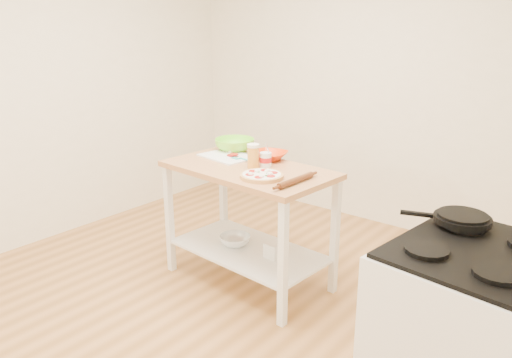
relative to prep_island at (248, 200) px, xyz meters
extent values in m
cube|color=#B97F44|center=(0.05, -0.54, -0.66)|extent=(4.00, 4.50, 0.02)
cube|color=#F2E9CC|center=(0.05, 1.72, 0.70)|extent=(4.00, 0.02, 2.70)
cube|color=#F2E9CC|center=(-1.96, -0.54, 0.70)|extent=(0.02, 4.50, 2.70)
cube|color=#B97F4C|center=(0.00, 0.00, 0.23)|extent=(1.27, 0.75, 0.04)
cube|color=white|center=(0.00, 0.00, -0.40)|extent=(1.18, 0.68, 0.02)
cube|color=white|center=(-0.59, -0.25, -0.22)|extent=(0.05, 0.05, 0.86)
cube|color=white|center=(-0.55, 0.33, -0.22)|extent=(0.05, 0.05, 0.86)
cube|color=white|center=(0.55, -0.33, -0.22)|extent=(0.05, 0.05, 0.86)
cube|color=white|center=(0.59, 0.25, -0.22)|extent=(0.05, 0.05, 0.86)
cube|color=white|center=(1.70, -0.49, -0.19)|extent=(0.77, 0.87, 0.92)
cube|color=black|center=(1.70, -0.49, 0.28)|extent=(0.73, 0.83, 0.02)
cylinder|color=black|center=(1.56, -0.26, 0.32)|extent=(0.27, 0.27, 0.03)
cube|color=black|center=(1.36, -0.33, 0.32)|extent=(0.16, 0.08, 0.02)
cylinder|color=#DFA85F|center=(0.23, -0.14, 0.26)|extent=(0.29, 0.29, 0.02)
cylinder|color=#DFA85F|center=(0.23, -0.14, 0.27)|extent=(0.29, 0.29, 0.01)
cylinder|color=white|center=(0.23, -0.14, 0.27)|extent=(0.26, 0.26, 0.01)
cylinder|color=#B11612|center=(0.32, -0.15, 0.28)|extent=(0.06, 0.06, 0.01)
cylinder|color=#B11612|center=(0.28, -0.08, 0.28)|extent=(0.06, 0.06, 0.01)
cylinder|color=#B11612|center=(0.20, -0.07, 0.28)|extent=(0.06, 0.06, 0.01)
cylinder|color=#B11612|center=(0.15, -0.13, 0.28)|extent=(0.06, 0.06, 0.01)
cylinder|color=#B11612|center=(0.19, -0.21, 0.28)|extent=(0.06, 0.06, 0.01)
cylinder|color=#B11612|center=(0.27, -0.22, 0.28)|extent=(0.06, 0.06, 0.01)
sphere|color=white|center=(0.29, -0.12, 0.28)|extent=(0.04, 0.04, 0.04)
sphere|color=white|center=(0.23, -0.09, 0.28)|extent=(0.04, 0.04, 0.04)
sphere|color=white|center=(0.18, -0.13, 0.28)|extent=(0.04, 0.04, 0.04)
sphere|color=white|center=(0.19, -0.21, 0.28)|extent=(0.04, 0.04, 0.04)
sphere|color=white|center=(0.28, -0.20, 0.28)|extent=(0.04, 0.04, 0.04)
sphere|color=white|center=(0.28, -0.13, 0.28)|extent=(0.04, 0.04, 0.04)
sphere|color=white|center=(0.23, -0.07, 0.28)|extent=(0.04, 0.04, 0.04)
plane|color=#175712|center=(0.29, -0.16, 0.28)|extent=(0.03, 0.03, 0.00)
plane|color=#175712|center=(0.27, -0.12, 0.28)|extent=(0.03, 0.03, 0.00)
plane|color=#175712|center=(0.22, -0.08, 0.28)|extent=(0.03, 0.03, 0.00)
plane|color=#175712|center=(0.19, -0.13, 0.28)|extent=(0.03, 0.03, 0.00)
cube|color=white|center=(-0.30, 0.11, 0.25)|extent=(0.44, 0.36, 0.01)
cube|color=#F4EACC|center=(-0.41, 0.20, 0.27)|extent=(0.03, 0.03, 0.02)
cube|color=#F4EACC|center=(-0.37, 0.20, 0.27)|extent=(0.03, 0.03, 0.02)
cube|color=#F4EACC|center=(-0.34, 0.19, 0.27)|extent=(0.03, 0.03, 0.02)
cube|color=#F4EACC|center=(-0.40, 0.24, 0.27)|extent=(0.03, 0.03, 0.02)
cube|color=#F4EACC|center=(-0.37, 0.23, 0.27)|extent=(0.03, 0.03, 0.02)
cube|color=#F4EACC|center=(-0.33, 0.23, 0.27)|extent=(0.03, 0.03, 0.02)
cylinder|color=#B11612|center=(-0.28, 0.13, 0.26)|extent=(0.07, 0.07, 0.01)
cylinder|color=#B11612|center=(-0.26, 0.13, 0.27)|extent=(0.07, 0.07, 0.01)
cylinder|color=#B11612|center=(-0.25, 0.13, 0.28)|extent=(0.07, 0.07, 0.01)
cube|color=teal|center=(-0.19, 0.08, 0.26)|extent=(0.06, 0.04, 0.01)
cylinder|color=teal|center=(-0.12, 0.10, 0.27)|extent=(0.10, 0.03, 0.01)
cube|color=silver|center=(-0.24, 0.25, 0.26)|extent=(0.18, 0.03, 0.00)
cube|color=black|center=(-0.36, 0.23, 0.27)|extent=(0.10, 0.03, 0.01)
imported|color=red|center=(0.00, 0.26, 0.28)|extent=(0.29, 0.29, 0.06)
imported|color=#7DE52B|center=(-0.39, 0.30, 0.30)|extent=(0.37, 0.37, 0.10)
cylinder|color=orange|center=(0.04, 0.01, 0.32)|extent=(0.08, 0.08, 0.15)
cylinder|color=white|center=(0.04, 0.01, 0.41)|extent=(0.09, 0.09, 0.02)
cylinder|color=white|center=(0.09, 0.09, 0.30)|extent=(0.08, 0.08, 0.10)
cylinder|color=red|center=(0.09, 0.09, 0.30)|extent=(0.09, 0.09, 0.04)
cylinder|color=silver|center=(0.11, 0.09, 0.38)|extent=(0.01, 0.05, 0.10)
cylinder|color=#5F3015|center=(0.48, -0.11, 0.27)|extent=(0.05, 0.34, 0.04)
imported|color=silver|center=(-0.13, -0.01, -0.35)|extent=(0.26, 0.26, 0.07)
cube|color=white|center=(0.23, 0.01, -0.34)|extent=(0.12, 0.12, 0.11)
camera|label=1|loc=(2.18, -2.64, 1.23)|focal=35.00mm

